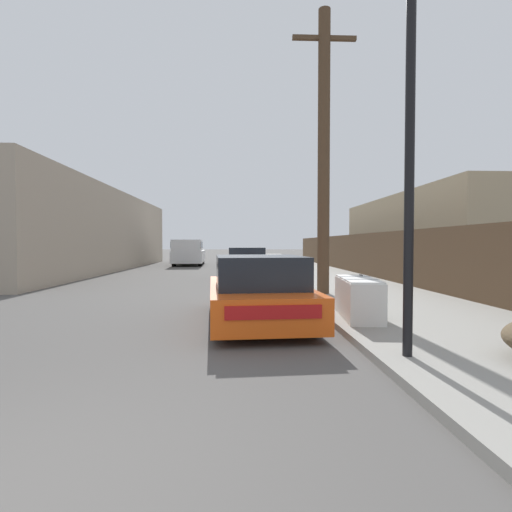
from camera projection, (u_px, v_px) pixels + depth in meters
The scene contains 10 objects.
sidewalk_curb at pixel (298, 267), 25.70m from camera, with size 4.20×63.00×0.12m, color gray.
discarded_fridge at pixel (358, 298), 7.68m from camera, with size 0.80×1.90×0.78m.
parked_sports_car_red at pixel (258, 292), 7.78m from camera, with size 2.12×4.35×1.31m.
car_parked_mid at pixel (247, 264), 17.21m from camera, with size 1.80×4.17×1.38m.
pickup_truck at pixel (188, 253), 28.38m from camera, with size 2.33×5.57×1.82m.
utility_pole at pixel (324, 150), 11.24m from camera, with size 1.80×0.34×7.97m.
street_lamp at pixel (410, 119), 4.94m from camera, with size 0.26×0.26×5.16m.
wooden_fence at pixel (365, 254), 18.25m from camera, with size 0.08×35.10×1.89m, color brown.
building_left_block at pixel (64, 231), 23.18m from camera, with size 7.00×22.81×4.55m, color tan.
building_right_house at pixel (445, 235), 20.31m from camera, with size 6.00×14.06×3.94m, color tan.
Camera 1 is at (1.48, -2.03, 1.53)m, focal length 28.00 mm.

